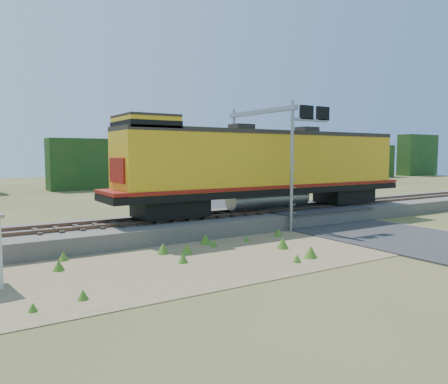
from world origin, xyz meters
TOP-DOWN VIEW (x-y plane):
  - ground at (0.00, 0.00)m, footprint 140.00×140.00m
  - ballast at (0.00, 6.00)m, footprint 70.00×5.00m
  - rails at (0.00, 6.00)m, footprint 70.00×1.54m
  - dirt_shoulder at (-2.00, 0.50)m, footprint 26.00×8.00m
  - road at (7.00, 0.74)m, footprint 7.00×66.00m
  - tree_line_north at (0.00, 38.00)m, footprint 130.00×3.00m
  - weed_clumps at (-3.50, 0.10)m, footprint 15.00×6.20m
  - locomotive at (3.81, 6.00)m, footprint 20.10×3.07m
  - signal_gantry at (3.80, 5.33)m, footprint 2.81×6.20m

SIDE VIEW (x-z plane):
  - ground at x=0.00m, z-range 0.00..0.00m
  - weed_clumps at x=-3.50m, z-range -0.28..0.28m
  - dirt_shoulder at x=-2.00m, z-range 0.00..0.03m
  - road at x=7.00m, z-range -0.34..0.52m
  - ballast at x=0.00m, z-range 0.00..0.80m
  - rails at x=0.00m, z-range 0.80..0.96m
  - tree_line_north at x=0.00m, z-range -0.18..6.32m
  - locomotive at x=3.81m, z-range 0.93..6.11m
  - signal_gantry at x=3.80m, z-range 1.77..8.86m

